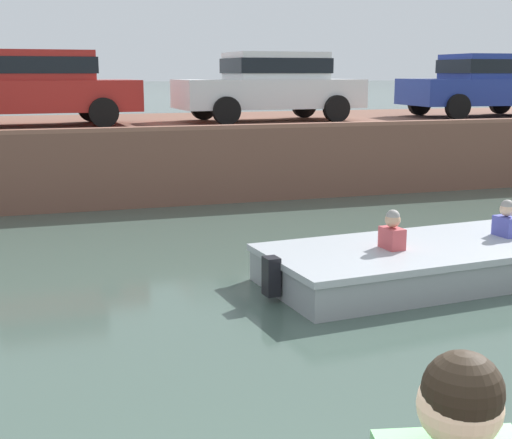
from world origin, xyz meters
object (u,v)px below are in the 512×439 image
Objects in this scene: car_centre_white at (271,84)px; motorboat_passing at (472,256)px; car_right_inner_blue at (484,82)px; car_left_inner_red at (32,85)px.

motorboat_passing is at bearing -89.63° from car_centre_white.
car_centre_white and car_right_inner_blue have the same top height.
car_centre_white is at bearing 179.96° from car_right_inner_blue.
car_right_inner_blue is at bearing -0.03° from car_left_inner_red.
motorboat_passing is at bearing -56.59° from car_left_inner_red.
motorboat_passing is 9.96m from car_right_inner_blue.
car_left_inner_red is at bearing 179.99° from car_centre_white.
car_right_inner_blue is (5.61, 7.96, 2.09)m from motorboat_passing.
car_right_inner_blue is (5.66, -0.00, -0.00)m from car_centre_white.
car_right_inner_blue reaches higher than motorboat_passing.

